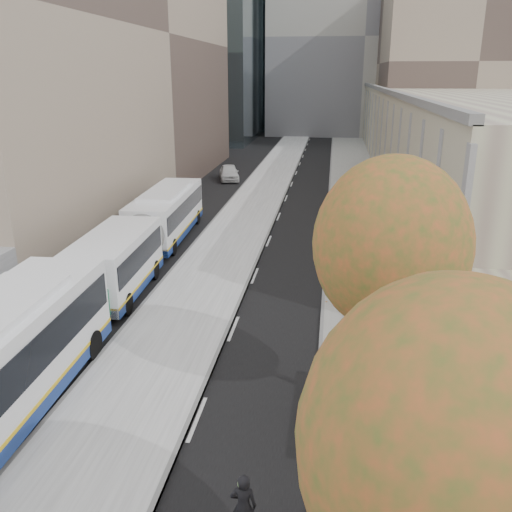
# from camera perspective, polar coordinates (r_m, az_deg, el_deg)

# --- Properties ---
(bus_platform) EXTENTS (4.25, 150.00, 0.15)m
(bus_platform) POSITION_cam_1_polar(r_m,az_deg,el_deg) (37.81, -1.12, 4.02)
(bus_platform) COLOR #A1A1A1
(bus_platform) RESTS_ON ground
(sidewalk) EXTENTS (4.75, 150.00, 0.08)m
(sidewalk) POSITION_cam_1_polar(r_m,az_deg,el_deg) (37.43, 11.08, 3.47)
(sidewalk) COLOR gray
(sidewalk) RESTS_ON ground
(building_tan) EXTENTS (18.00, 92.00, 8.00)m
(building_tan) POSITION_cam_1_polar(r_m,az_deg,el_deg) (66.76, 20.19, 12.70)
(building_tan) COLOR gray
(building_tan) RESTS_ON ground
(building_midrise) EXTENTS (24.00, 46.00, 25.00)m
(building_midrise) POSITION_cam_1_polar(r_m,az_deg,el_deg) (48.79, -23.69, 20.58)
(building_midrise) COLOR gray
(building_midrise) RESTS_ON ground
(building_far_block) EXTENTS (30.00, 18.00, 30.00)m
(building_far_block) POSITION_cam_1_polar(r_m,az_deg,el_deg) (97.36, 11.14, 21.47)
(building_far_block) COLOR gray
(building_far_block) RESTS_ON ground
(bus_shelter) EXTENTS (1.90, 4.40, 2.53)m
(bus_shelter) POSITION_cam_1_polar(r_m,az_deg,el_deg) (14.66, 22.21, -13.25)
(bus_shelter) COLOR #383A3F
(bus_shelter) RESTS_ON sidewalk
(tree_b) EXTENTS (4.00, 4.00, 6.97)m
(tree_b) POSITION_cam_1_polar(r_m,az_deg,el_deg) (7.81, 19.68, -18.29)
(tree_b) COLOR black
(tree_b) RESTS_ON sidewalk
(tree_c) EXTENTS (4.20, 4.20, 7.28)m
(tree_c) POSITION_cam_1_polar(r_m,az_deg,el_deg) (14.87, 14.05, 1.08)
(tree_c) COLOR black
(tree_c) RESTS_ON sidewalk
(bus_far) EXTENTS (3.20, 17.22, 2.85)m
(bus_far) POSITION_cam_1_polar(r_m,az_deg,el_deg) (29.86, -11.24, 2.64)
(bus_far) COLOR white
(bus_far) RESTS_ON ground
(distant_car) EXTENTS (2.71, 4.60, 1.47)m
(distant_car) POSITION_cam_1_polar(r_m,az_deg,el_deg) (51.99, -2.85, 8.77)
(distant_car) COLOR silver
(distant_car) RESTS_ON ground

